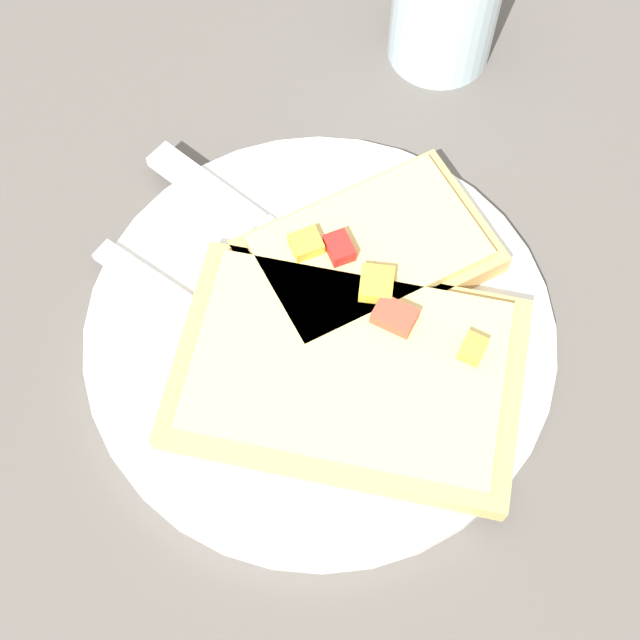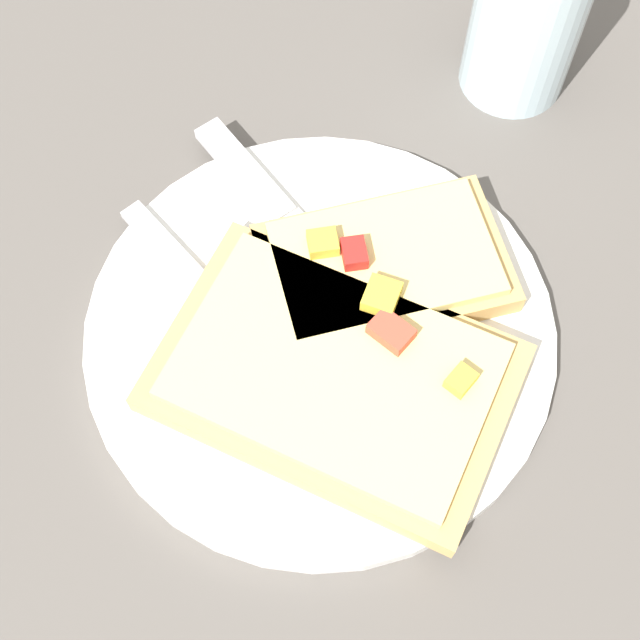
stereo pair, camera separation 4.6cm
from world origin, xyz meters
name	(u,v)px [view 2 (the right image)]	position (x,y,z in m)	size (l,w,h in m)	color
ground_plane	(320,338)	(0.00, 0.00, 0.00)	(4.00, 4.00, 0.00)	#56514C
plate	(320,333)	(0.00, 0.00, 0.01)	(0.25, 0.25, 0.01)	white
fork	(262,351)	(0.01, 0.03, 0.01)	(0.21, 0.03, 0.01)	silver
knife	(294,228)	(0.05, -0.03, 0.01)	(0.21, 0.04, 0.01)	silver
pizza_slice_main	(335,376)	(-0.03, 0.02, 0.02)	(0.20, 0.17, 0.03)	tan
pizza_slice_corner	(387,269)	(0.00, -0.05, 0.02)	(0.13, 0.15, 0.03)	tan
crumb_scatter	(349,319)	(-0.01, -0.01, 0.02)	(0.06, 0.05, 0.01)	tan
drinking_glass	(529,13)	(0.05, -0.21, 0.05)	(0.06, 0.06, 0.11)	silver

